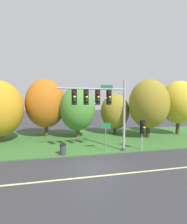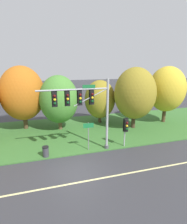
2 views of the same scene
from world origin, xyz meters
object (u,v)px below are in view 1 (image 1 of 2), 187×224
(traffic_signal_mast, at_px, (103,104))
(route_sign_post, at_px, (106,132))
(tree_furthest_back, at_px, (178,102))
(tree_tall_centre, at_px, (115,112))
(tree_behind_signpost, at_px, (46,104))
(pedestrian_signal_near_kerb, at_px, (143,129))
(trash_bin, at_px, (63,149))
(tree_mid_verge, at_px, (78,109))
(tree_right_far, at_px, (149,104))
(tree_left_of_mast, at_px, (0,109))

(traffic_signal_mast, distance_m, route_sign_post, 2.67)
(tree_furthest_back, bearing_deg, route_sign_post, -156.86)
(traffic_signal_mast, height_order, tree_tall_centre, traffic_signal_mast)
(traffic_signal_mast, distance_m, tree_behind_signpost, 9.76)
(tree_behind_signpost, relative_size, tree_furthest_back, 1.01)
(pedestrian_signal_near_kerb, relative_size, tree_behind_signpost, 0.38)
(tree_behind_signpost, xyz_separation_m, tree_tall_centre, (9.58, -0.34, -1.17))
(pedestrian_signal_near_kerb, height_order, trash_bin, pedestrian_signal_near_kerb)
(tree_tall_centre, bearing_deg, tree_furthest_back, -14.30)
(tree_mid_verge, distance_m, tree_tall_centre, 5.61)
(route_sign_post, xyz_separation_m, tree_tall_centre, (3.51, 7.38, 1.42))
(tree_right_far, bearing_deg, trash_bin, -157.62)
(pedestrian_signal_near_kerb, distance_m, tree_mid_verge, 8.78)
(tree_mid_verge, bearing_deg, traffic_signal_mast, -75.71)
(tree_behind_signpost, distance_m, tree_mid_verge, 4.41)
(pedestrian_signal_near_kerb, distance_m, trash_bin, 7.58)
(traffic_signal_mast, height_order, tree_mid_verge, traffic_signal_mast)
(tree_left_of_mast, xyz_separation_m, tree_mid_verge, (8.90, 0.72, -0.11))
(route_sign_post, bearing_deg, tree_left_of_mast, 152.94)
(traffic_signal_mast, xyz_separation_m, pedestrian_signal_near_kerb, (3.88, -0.19, -2.38))
(traffic_signal_mast, bearing_deg, tree_behind_signpost, 126.05)
(tree_right_far, bearing_deg, route_sign_post, -148.33)
(traffic_signal_mast, xyz_separation_m, route_sign_post, (0.33, 0.17, -2.64))
(traffic_signal_mast, relative_size, tree_left_of_mast, 0.94)
(tree_left_of_mast, xyz_separation_m, tree_right_far, (17.79, -1.28, 0.51))
(pedestrian_signal_near_kerb, distance_m, route_sign_post, 3.58)
(tree_left_of_mast, distance_m, trash_bin, 9.64)
(traffic_signal_mast, relative_size, tree_behind_signpost, 0.86)
(tree_furthest_back, distance_m, trash_bin, 17.34)
(pedestrian_signal_near_kerb, bearing_deg, tree_left_of_mast, 157.70)
(pedestrian_signal_near_kerb, distance_m, tree_left_of_mast, 15.68)
(tree_behind_signpost, bearing_deg, tree_left_of_mast, -155.59)
(tree_behind_signpost, xyz_separation_m, tree_right_far, (13.00, -3.46, -0.05))
(pedestrian_signal_near_kerb, bearing_deg, tree_furthest_back, 32.87)
(tree_right_far, bearing_deg, traffic_signal_mast, -148.55)
(tree_right_far, bearing_deg, tree_tall_centre, 137.63)
(tree_behind_signpost, bearing_deg, route_sign_post, -51.81)
(tree_furthest_back, bearing_deg, tree_left_of_mast, 179.09)
(traffic_signal_mast, distance_m, tree_mid_verge, 6.68)
(route_sign_post, distance_m, tree_left_of_mast, 12.37)
(traffic_signal_mast, bearing_deg, tree_left_of_mast, 151.51)
(tree_furthest_back, xyz_separation_m, trash_bin, (-15.99, -5.36, -4.05))
(route_sign_post, xyz_separation_m, tree_right_far, (6.92, 4.27, 2.54))
(tree_mid_verge, relative_size, tree_furthest_back, 0.87)
(tree_behind_signpost, height_order, tree_tall_centre, tree_behind_signpost)
(pedestrian_signal_near_kerb, relative_size, tree_right_far, 0.38)
(traffic_signal_mast, xyz_separation_m, trash_bin, (-3.53, -0.01, -3.95))
(traffic_signal_mast, bearing_deg, tree_mid_verge, 104.29)
(traffic_signal_mast, xyz_separation_m, tree_tall_centre, (3.84, 7.55, -1.22))
(traffic_signal_mast, bearing_deg, tree_tall_centre, 63.04)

